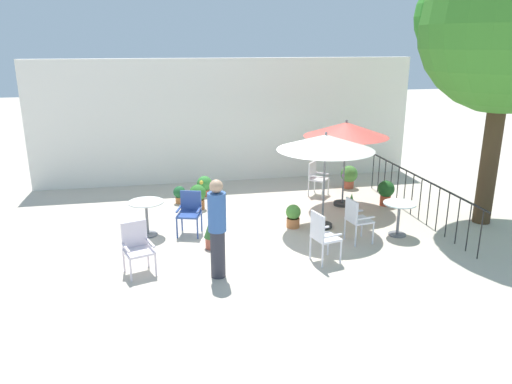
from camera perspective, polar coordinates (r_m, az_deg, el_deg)
The scene contains 22 objects.
ground_plane at distance 11.03m, azimuth -0.05°, elevation -4.24°, with size 60.00×60.00×0.00m, color beige.
villa_facade at distance 14.58m, azimuth -3.32°, elevation 8.28°, with size 11.18×0.30×3.57m, color white.
terrace_railing at distance 12.14m, azimuth 18.21°, elevation 0.30°, with size 0.03×5.23×1.01m.
shade_tree at distance 11.98m, azimuth 27.49°, elevation 16.89°, with size 3.83×3.65×6.17m.
patio_umbrella_0 at distance 10.67m, azimuth 8.12°, elevation 5.64°, with size 2.12×2.12×2.17m.
patio_umbrella_1 at distance 12.29m, azimuth 10.44°, elevation 7.09°, with size 2.09×2.09×2.19m.
cafe_table_0 at distance 10.91m, azimuth 16.29°, elevation -2.34°, with size 0.69×0.69×0.73m.
cafe_table_1 at distance 10.72m, azimuth -12.62°, elevation -2.27°, with size 0.75×0.75×0.77m.
patio_chair_0 at distance 10.68m, azimuth -7.71°, elevation -2.08°, with size 0.60×0.61×0.93m.
patio_chair_1 at distance 9.27m, azimuth 7.71°, elevation -4.86°, with size 0.54×0.56×1.00m.
patio_chair_2 at distance 13.36m, azimuth 7.01°, elevation 1.85°, with size 0.63×0.63×0.91m.
patio_chair_3 at distance 9.07m, azimuth -13.68°, elevation -6.02°, with size 0.61×0.60×0.94m.
patio_chair_4 at distance 10.30m, azimuth 11.59°, elevation -2.90°, with size 0.52×0.53×0.94m.
potted_plant_0 at distance 11.03m, azimuth 4.35°, elevation -2.75°, with size 0.34×0.34×0.53m.
potted_plant_1 at distance 12.79m, azimuth -8.90°, elevation -0.20°, with size 0.31×0.31×0.45m.
potted_plant_2 at distance 11.95m, azimuth 11.02°, elevation -1.45°, with size 0.20×0.20×0.56m.
potted_plant_3 at distance 9.91m, azimuth -5.05°, elevation -4.29°, with size 0.36×0.36×0.78m.
potted_plant_4 at distance 12.87m, azimuth 14.88°, elevation 0.10°, with size 0.42×0.42×0.65m.
potted_plant_5 at distance 13.31m, azimuth -6.02°, elevation 0.86°, with size 0.41×0.41×0.55m.
potted_plant_6 at distance 14.19m, azimuth 10.77°, elevation 1.91°, with size 0.48×0.48×0.65m.
potted_plant_7 at distance 12.26m, azimuth -6.79°, elevation -0.47°, with size 0.41×0.41×0.63m.
standing_person at distance 8.53m, azimuth -4.53°, elevation -4.12°, with size 0.45×0.45×1.80m.
Camera 1 is at (-2.02, -10.07, 4.01)m, focal length 34.38 mm.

